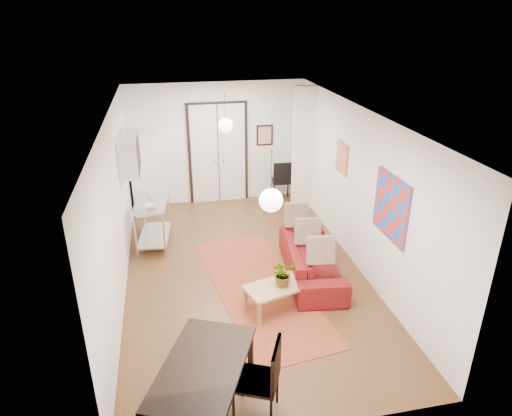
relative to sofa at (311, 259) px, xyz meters
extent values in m
plane|color=brown|center=(-1.16, 0.34, -0.32)|extent=(7.00, 7.00, 0.00)
cube|color=white|center=(-1.16, 0.34, 2.58)|extent=(4.20, 7.00, 0.02)
cube|color=white|center=(-1.16, 3.84, 1.13)|extent=(4.20, 0.02, 2.90)
cube|color=white|center=(-1.16, -3.16, 1.13)|extent=(4.20, 0.02, 2.90)
cube|color=white|center=(-3.26, 0.34, 1.13)|extent=(0.02, 7.00, 2.90)
cube|color=white|center=(0.94, 0.34, 1.13)|extent=(0.02, 7.00, 2.90)
cube|color=silver|center=(-1.16, 3.80, 0.88)|extent=(1.44, 0.06, 2.50)
cube|color=white|center=(0.69, 2.89, 1.13)|extent=(0.50, 0.10, 2.90)
cube|color=silver|center=(-3.08, 1.84, 1.58)|extent=(0.35, 1.00, 0.70)
cube|color=red|center=(0.91, -0.91, 1.33)|extent=(0.05, 1.00, 1.00)
cube|color=beige|center=(0.91, 1.14, 1.48)|extent=(0.05, 0.50, 0.60)
cube|color=red|center=(-0.01, 3.81, 1.28)|extent=(0.40, 0.03, 0.50)
cube|color=#925A3C|center=(-3.23, 2.34, 1.63)|extent=(0.03, 0.44, 0.54)
sphere|color=white|center=(-1.16, 2.34, 1.93)|extent=(0.30, 0.30, 0.30)
cylinder|color=black|center=(-1.16, 2.34, 2.33)|extent=(0.01, 0.01, 0.50)
sphere|color=white|center=(-1.16, -1.66, 1.93)|extent=(0.30, 0.30, 0.30)
cylinder|color=black|center=(-1.16, -1.66, 2.33)|extent=(0.01, 0.01, 0.50)
cube|color=#A84D2A|center=(-1.01, -0.24, -0.32)|extent=(1.92, 3.93, 0.01)
imported|color=maroon|center=(0.00, 0.00, 0.00)|extent=(2.30, 1.12, 0.65)
cube|color=tan|center=(-0.86, -0.87, 0.09)|extent=(1.11, 0.82, 0.04)
cube|color=tan|center=(-1.30, -1.09, -0.13)|extent=(0.07, 0.07, 0.40)
cube|color=tan|center=(-0.42, -1.09, -0.13)|extent=(0.07, 0.07, 0.40)
cube|color=tan|center=(-1.30, -0.65, -0.13)|extent=(0.07, 0.07, 0.40)
cube|color=tan|center=(-0.42, -0.65, -0.13)|extent=(0.07, 0.07, 0.40)
imported|color=#30672E|center=(-0.76, -0.87, 0.33)|extent=(0.43, 0.47, 0.43)
cube|color=#BCBEC1|center=(-2.76, 1.79, 0.59)|extent=(0.75, 1.29, 0.04)
cube|color=#BCBEC1|center=(-2.76, 1.79, -0.14)|extent=(0.70, 1.24, 0.03)
cylinder|color=#BCBEC1|center=(-3.02, 1.22, 0.14)|extent=(0.04, 0.04, 0.92)
cylinder|color=#BCBEC1|center=(-2.49, 1.22, 0.14)|extent=(0.04, 0.04, 0.92)
cylinder|color=#BCBEC1|center=(-3.02, 2.36, 0.14)|extent=(0.04, 0.04, 0.92)
cylinder|color=#BCBEC1|center=(-2.49, 2.36, 0.14)|extent=(0.04, 0.04, 0.92)
imported|color=beige|center=(-2.76, 1.49, 0.64)|extent=(0.24, 0.24, 0.05)
imported|color=teal|center=(-2.81, 2.04, 0.71)|extent=(0.10, 0.10, 0.19)
cube|color=white|center=(-2.91, 3.49, 0.62)|extent=(0.75, 0.75, 1.89)
cube|color=black|center=(-2.19, -2.81, 0.49)|extent=(1.41, 1.74, 0.05)
cube|color=black|center=(-2.57, -2.10, 0.07)|extent=(0.09, 0.09, 0.78)
cube|color=black|center=(-1.81, -2.10, 0.07)|extent=(0.09, 0.09, 0.78)
cube|color=#331D10|center=(-1.59, -2.81, 0.18)|extent=(0.65, 0.64, 0.04)
cube|color=#331D10|center=(-1.59, -2.58, 0.46)|extent=(0.23, 0.45, 0.52)
cylinder|color=#331D10|center=(-1.80, -3.03, -0.07)|extent=(0.03, 0.03, 0.50)
cylinder|color=#331D10|center=(-1.38, -3.03, -0.07)|extent=(0.03, 0.03, 0.50)
cylinder|color=#331D10|center=(-1.80, -2.59, -0.07)|extent=(0.03, 0.03, 0.50)
cylinder|color=#331D10|center=(-1.38, -2.59, -0.07)|extent=(0.03, 0.03, 0.50)
cube|color=#331D10|center=(-1.59, -2.81, 0.18)|extent=(0.65, 0.64, 0.04)
cube|color=#331D10|center=(-1.59, -2.58, 0.46)|extent=(0.23, 0.45, 0.52)
cylinder|color=#331D10|center=(-1.80, -3.03, -0.07)|extent=(0.03, 0.03, 0.50)
cylinder|color=#331D10|center=(-1.38, -3.03, -0.07)|extent=(0.03, 0.03, 0.50)
cylinder|color=#331D10|center=(-1.80, -2.59, -0.07)|extent=(0.03, 0.03, 0.50)
cylinder|color=#331D10|center=(-1.38, -2.59, -0.07)|extent=(0.03, 0.03, 0.50)
cube|color=black|center=(0.35, 3.49, 0.19)|extent=(0.51, 0.51, 0.04)
cube|color=black|center=(0.35, 3.71, 0.47)|extent=(0.48, 0.08, 0.51)
cylinder|color=black|center=(0.14, 3.28, -0.07)|extent=(0.03, 0.03, 0.51)
cylinder|color=black|center=(0.56, 3.28, -0.07)|extent=(0.03, 0.03, 0.51)
cylinder|color=black|center=(0.14, 3.70, -0.07)|extent=(0.03, 0.03, 0.51)
cylinder|color=black|center=(0.56, 3.70, -0.07)|extent=(0.03, 0.03, 0.51)
camera|label=1|loc=(-2.40, -6.73, 4.13)|focal=32.00mm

